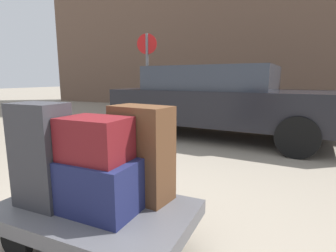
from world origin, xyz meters
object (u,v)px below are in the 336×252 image
Objects in this scene: no_parking_sign at (147,69)px; suitcase_brown_front_right at (142,153)px; luggage_cart at (96,216)px; suitcase_charcoal_front_left at (41,155)px; duffel_bag_navy_center at (97,185)px; parked_car at (220,100)px; duffel_bag_maroon_topmost_pile at (95,139)px.

suitcase_brown_front_right is at bearing -62.15° from no_parking_sign.
no_parking_sign is (-2.38, 4.51, 0.74)m from suitcase_brown_front_right.
suitcase_charcoal_front_left is (-0.33, -0.11, 0.41)m from luggage_cart.
suitcase_brown_front_right is 5.16m from no_parking_sign.
suitcase_brown_front_right reaches higher than duffel_bag_navy_center.
parked_car reaches higher than suitcase_charcoal_front_left.
parked_car is at bearing 91.48° from luggage_cart.
suitcase_charcoal_front_left is (-0.39, -0.08, 0.18)m from duffel_bag_navy_center.
parked_car is at bearing 86.43° from suitcase_charcoal_front_left.
no_parking_sign reaches higher than suitcase_charcoal_front_left.
duffel_bag_navy_center reaches higher than luggage_cart.
suitcase_charcoal_front_left is 0.30× the size of no_parking_sign.
suitcase_charcoal_front_left is 1.68× the size of duffel_bag_maroon_topmost_pile.
parked_car is (-0.16, 4.04, -0.05)m from duffel_bag_maroon_topmost_pile.
suitcase_brown_front_right is at bearing -85.05° from parked_car.
parked_car is at bearing 93.23° from duffel_bag_navy_center.
parked_car is 1.94× the size of no_parking_sign.
suitcase_charcoal_front_left is 0.41m from duffel_bag_maroon_topmost_pile.
suitcase_brown_front_right is at bearing 60.25° from duffel_bag_navy_center.
no_parking_sign reaches higher than duffel_bag_maroon_topmost_pile.
luggage_cart is 0.55m from duffel_bag_maroon_topmost_pile.
duffel_bag_maroon_topmost_pile is at bearing -111.86° from suitcase_brown_front_right.
parked_car is at bearing -20.06° from no_parking_sign.
duffel_bag_navy_center is 0.23× the size of no_parking_sign.
luggage_cart is 1.97× the size of suitcase_brown_front_right.
suitcase_charcoal_front_left is at bearing -93.16° from parked_car.
luggage_cart is at bearing 149.33° from duffel_bag_maroon_topmost_pile.
suitcase_charcoal_front_left reaches higher than suitcase_brown_front_right.
parked_car reaches higher than duffel_bag_maroon_topmost_pile.
duffel_bag_navy_center is 0.37m from suitcase_brown_front_right.
parked_car is (-0.10, 4.01, 0.49)m from luggage_cart.
luggage_cart is 0.57× the size of no_parking_sign.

